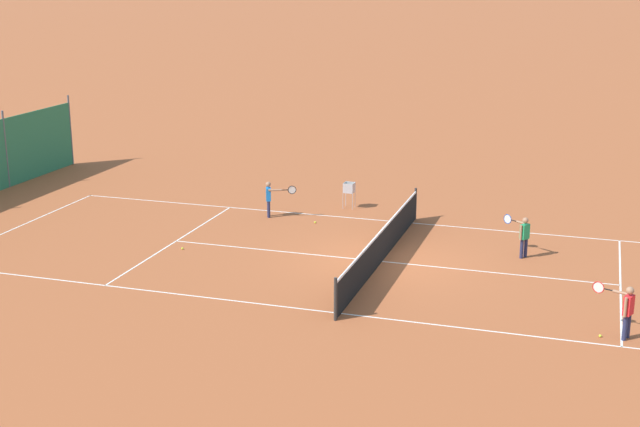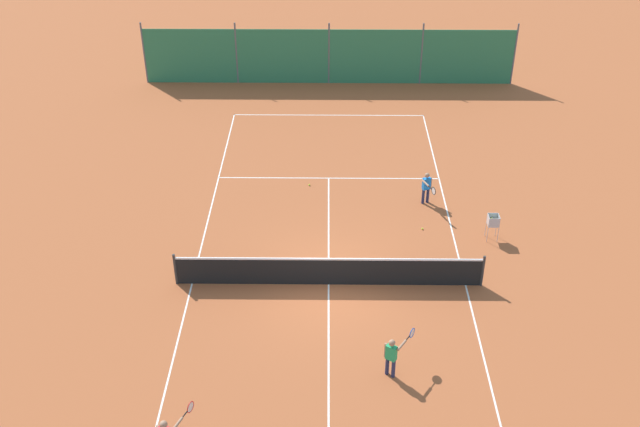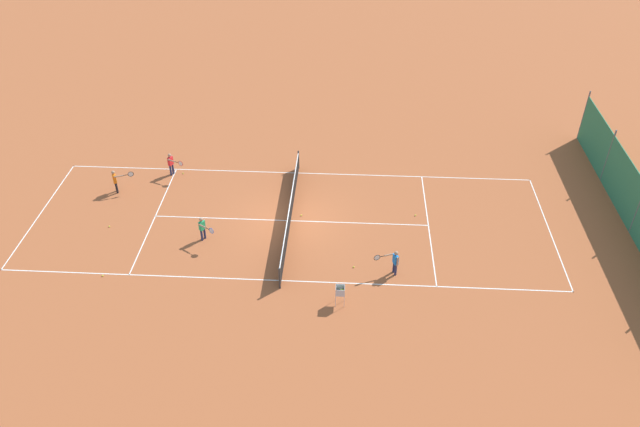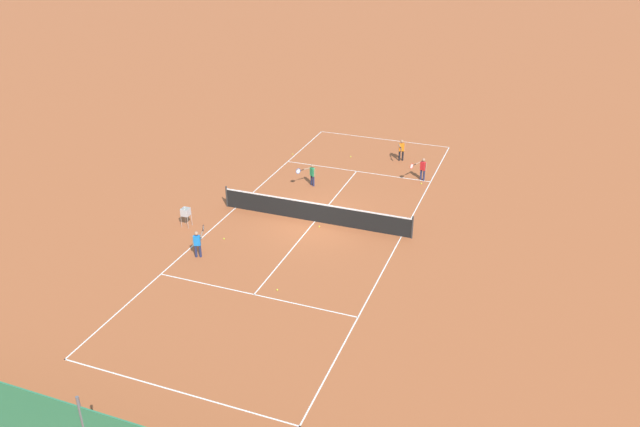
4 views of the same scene
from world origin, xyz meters
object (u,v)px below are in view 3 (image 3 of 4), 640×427
player_far_service (116,180)px  tennis_ball_alley_right (183,173)px  tennis_ball_far_corner (354,267)px  player_far_baseline (171,163)px  tennis_ball_near_corner (109,226)px  tennis_net (290,212)px  tennis_ball_alley_left (103,276)px  player_near_baseline (394,261)px  tennis_ball_by_net_right (415,215)px  player_near_service (203,227)px  ball_hopper (340,292)px  tennis_ball_mid_court (301,215)px

player_far_service → tennis_ball_alley_right: size_ratio=18.71×
tennis_ball_far_corner → player_far_baseline: bearing=-125.5°
tennis_ball_near_corner → tennis_ball_far_corner: bearing=79.1°
player_far_baseline → tennis_ball_near_corner: bearing=-22.1°
tennis_net → tennis_ball_alley_left: bearing=-60.3°
player_near_baseline → tennis_ball_by_net_right: 4.33m
tennis_ball_alley_left → tennis_ball_near_corner: bearing=-166.2°
player_near_service → tennis_ball_by_net_right: player_near_service is taller
tennis_net → tennis_ball_by_net_right: (-0.71, 5.85, -0.47)m
player_near_baseline → tennis_net: bearing=-126.2°
tennis_ball_alley_left → tennis_ball_by_net_right: size_ratio=1.00×
tennis_ball_near_corner → ball_hopper: bearing=68.0°
player_near_service → tennis_ball_far_corner: (1.51, 6.71, -0.66)m
tennis_ball_alley_right → ball_hopper: (9.00, 8.41, 0.62)m
player_far_baseline → tennis_ball_alley_left: (7.85, -1.03, -0.69)m
player_far_service → tennis_ball_mid_court: player_far_service is taller
player_far_baseline → tennis_ball_near_corner: player_far_baseline is taller
player_far_baseline → tennis_ball_alley_right: (-0.10, 0.50, -0.69)m
tennis_ball_mid_court → tennis_ball_far_corner: same height
player_near_service → tennis_ball_near_corner: bearing=-98.2°
player_far_service → player_near_service: bearing=55.2°
player_near_service → tennis_ball_alley_left: player_near_service is taller
tennis_ball_alley_left → tennis_ball_by_net_right: bearing=110.5°
player_far_service → tennis_ball_alley_right: 3.43m
player_near_service → tennis_ball_by_net_right: (-2.32, 9.57, -0.66)m
tennis_ball_alley_right → ball_hopper: ball_hopper is taller
tennis_net → tennis_ball_near_corner: bearing=-83.5°
player_near_baseline → player_near_service: 8.56m
player_far_baseline → tennis_net: bearing=60.8°
tennis_ball_near_corner → tennis_ball_mid_court: same height
player_near_service → player_near_baseline: bearing=77.9°
player_near_baseline → player_near_service: bearing=-102.1°
player_near_service → tennis_ball_mid_court: player_near_service is taller
tennis_net → player_near_baseline: (3.40, 4.64, 0.20)m
tennis_ball_far_corner → tennis_ball_alley_right: (-6.82, -8.93, 0.00)m
tennis_net → player_near_service: size_ratio=7.73×
tennis_net → tennis_ball_far_corner: 4.34m
player_near_service → tennis_ball_far_corner: player_near_service is taller
ball_hopper → tennis_ball_far_corner: bearing=166.7°
tennis_ball_mid_court → tennis_ball_alley_left: bearing=-59.6°
player_near_service → tennis_ball_alley_right: bearing=-157.3°
tennis_ball_alley_left → ball_hopper: size_ratio=0.07×
tennis_ball_far_corner → tennis_ball_alley_right: 11.23m
player_near_service → tennis_ball_near_corner: size_ratio=17.99×
tennis_net → player_near_service: 4.06m
tennis_ball_far_corner → tennis_ball_near_corner: bearing=-100.9°
tennis_ball_near_corner → player_far_service: bearing=-170.3°
player_far_service → tennis_ball_alley_right: player_far_service is taller
tennis_ball_by_net_right → tennis_ball_alley_right: (-2.99, -11.79, 0.00)m
player_far_baseline → tennis_ball_alley_left: 7.95m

